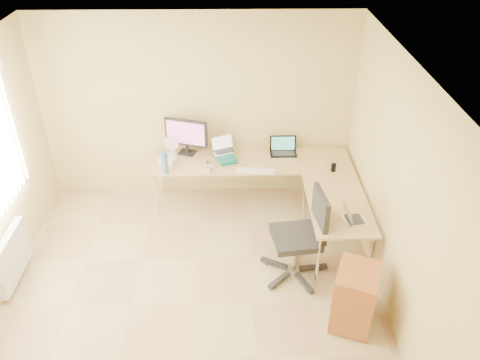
{
  "coord_description": "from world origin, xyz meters",
  "views": [
    {
      "loc": [
        0.46,
        -3.77,
        4.06
      ],
      "look_at": [
        0.55,
        1.1,
        0.9
      ],
      "focal_mm": 36.48,
      "sensor_mm": 36.0,
      "label": 1
    }
  ],
  "objects_px": {
    "keyboard": "(255,171)",
    "desk_fan": "(172,145)",
    "office_chair": "(295,240)",
    "laptop_center": "(224,145)",
    "mug": "(209,169)",
    "desk_return": "(335,227)",
    "water_bottle": "(165,162)",
    "laptop_return": "(355,213)",
    "monitor": "(186,137)",
    "cabinet": "(355,297)",
    "laptop_black": "(284,146)",
    "desk_main": "(252,183)"
  },
  "relations": [
    {
      "from": "monitor",
      "to": "keyboard",
      "type": "xyz_separation_m",
      "value": [
        0.9,
        -0.5,
        -0.25
      ]
    },
    {
      "from": "water_bottle",
      "to": "keyboard",
      "type": "bearing_deg",
      "value": 0.0
    },
    {
      "from": "laptop_center",
      "to": "mug",
      "type": "relative_size",
      "value": 3.26
    },
    {
      "from": "laptop_return",
      "to": "office_chair",
      "type": "xyz_separation_m",
      "value": [
        -0.65,
        -0.05,
        -0.33
      ]
    },
    {
      "from": "monitor",
      "to": "mug",
      "type": "bearing_deg",
      "value": -39.77
    },
    {
      "from": "mug",
      "to": "laptop_return",
      "type": "relative_size",
      "value": 0.33
    },
    {
      "from": "laptop_black",
      "to": "cabinet",
      "type": "relative_size",
      "value": 0.52
    },
    {
      "from": "desk_return",
      "to": "laptop_center",
      "type": "relative_size",
      "value": 4.03
    },
    {
      "from": "desk_return",
      "to": "desk_fan",
      "type": "relative_size",
      "value": 5.09
    },
    {
      "from": "monitor",
      "to": "cabinet",
      "type": "height_order",
      "value": "monitor"
    },
    {
      "from": "laptop_return",
      "to": "desk_main",
      "type": "bearing_deg",
      "value": 29.6
    },
    {
      "from": "office_chair",
      "to": "desk_fan",
      "type": "bearing_deg",
      "value": 126.15
    },
    {
      "from": "monitor",
      "to": "keyboard",
      "type": "height_order",
      "value": "monitor"
    },
    {
      "from": "laptop_center",
      "to": "laptop_return",
      "type": "distance_m",
      "value": 2.08
    },
    {
      "from": "monitor",
      "to": "laptop_center",
      "type": "xyz_separation_m",
      "value": [
        0.51,
        -0.06,
        -0.1
      ]
    },
    {
      "from": "laptop_black",
      "to": "office_chair",
      "type": "height_order",
      "value": "office_chair"
    },
    {
      "from": "desk_return",
      "to": "water_bottle",
      "type": "distance_m",
      "value": 2.28
    },
    {
      "from": "laptop_return",
      "to": "office_chair",
      "type": "bearing_deg",
      "value": 84.91
    },
    {
      "from": "keyboard",
      "to": "water_bottle",
      "type": "xyz_separation_m",
      "value": [
        -1.15,
        0.0,
        0.14
      ]
    },
    {
      "from": "desk_return",
      "to": "keyboard",
      "type": "height_order",
      "value": "keyboard"
    },
    {
      "from": "laptop_center",
      "to": "mug",
      "type": "xyz_separation_m",
      "value": [
        -0.19,
        -0.44,
        -0.11
      ]
    },
    {
      "from": "laptop_return",
      "to": "laptop_center",
      "type": "bearing_deg",
      "value": 35.1
    },
    {
      "from": "laptop_black",
      "to": "desk_fan",
      "type": "bearing_deg",
      "value": 178.33
    },
    {
      "from": "water_bottle",
      "to": "laptop_return",
      "type": "relative_size",
      "value": 1.01
    },
    {
      "from": "monitor",
      "to": "water_bottle",
      "type": "xyz_separation_m",
      "value": [
        -0.25,
        -0.5,
        -0.1
      ]
    },
    {
      "from": "mug",
      "to": "desk_fan",
      "type": "height_order",
      "value": "desk_fan"
    },
    {
      "from": "office_chair",
      "to": "monitor",
      "type": "bearing_deg",
      "value": 122.1
    },
    {
      "from": "desk_main",
      "to": "laptop_center",
      "type": "distance_m",
      "value": 0.65
    },
    {
      "from": "mug",
      "to": "desk_return",
      "type": "bearing_deg",
      "value": -24.52
    },
    {
      "from": "laptop_black",
      "to": "desk_fan",
      "type": "xyz_separation_m",
      "value": [
        -1.52,
        0.03,
        0.01
      ]
    },
    {
      "from": "desk_main",
      "to": "cabinet",
      "type": "bearing_deg",
      "value": -65.46
    },
    {
      "from": "mug",
      "to": "cabinet",
      "type": "relative_size",
      "value": 0.14
    },
    {
      "from": "desk_fan",
      "to": "keyboard",
      "type": "bearing_deg",
      "value": -11.08
    },
    {
      "from": "desk_return",
      "to": "laptop_black",
      "type": "relative_size",
      "value": 3.6
    },
    {
      "from": "office_chair",
      "to": "laptop_center",
      "type": "bearing_deg",
      "value": 110.31
    },
    {
      "from": "keyboard",
      "to": "desk_fan",
      "type": "bearing_deg",
      "value": 160.86
    },
    {
      "from": "laptop_return",
      "to": "cabinet",
      "type": "height_order",
      "value": "laptop_return"
    },
    {
      "from": "desk_fan",
      "to": "mug",
      "type": "bearing_deg",
      "value": -30.68
    },
    {
      "from": "monitor",
      "to": "desk_return",
      "type": "bearing_deg",
      "value": -15.06
    },
    {
      "from": "desk_return",
      "to": "laptop_center",
      "type": "distance_m",
      "value": 1.84
    },
    {
      "from": "keyboard",
      "to": "mug",
      "type": "relative_size",
      "value": 4.78
    },
    {
      "from": "laptop_center",
      "to": "laptop_black",
      "type": "relative_size",
      "value": 0.9
    },
    {
      "from": "monitor",
      "to": "desk_fan",
      "type": "distance_m",
      "value": 0.24
    },
    {
      "from": "laptop_center",
      "to": "cabinet",
      "type": "bearing_deg",
      "value": -83.68
    },
    {
      "from": "mug",
      "to": "office_chair",
      "type": "bearing_deg",
      "value": -47.33
    },
    {
      "from": "monitor",
      "to": "laptop_center",
      "type": "distance_m",
      "value": 0.52
    },
    {
      "from": "mug",
      "to": "office_chair",
      "type": "xyz_separation_m",
      "value": [
        1.01,
        -1.09,
        -0.28
      ]
    },
    {
      "from": "mug",
      "to": "desk_fan",
      "type": "xyz_separation_m",
      "value": [
        -0.52,
        0.5,
        0.08
      ]
    },
    {
      "from": "desk_return",
      "to": "office_chair",
      "type": "relative_size",
      "value": 1.16
    },
    {
      "from": "desk_main",
      "to": "desk_return",
      "type": "height_order",
      "value": "same"
    }
  ]
}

